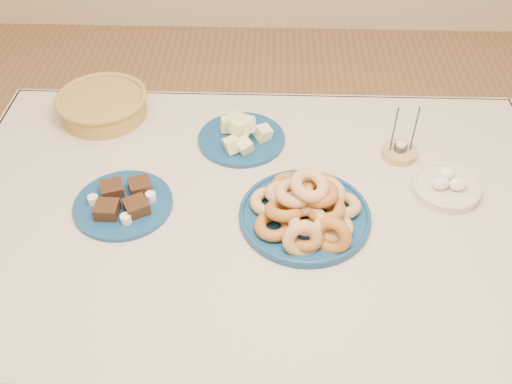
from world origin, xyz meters
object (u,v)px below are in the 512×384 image
dining_table (257,232)px  egg_bowl (446,186)px  brownie_plate (124,202)px  candle_holder (399,152)px  wicker_basket (103,104)px  melon_plate (241,134)px  donut_platter (306,210)px

dining_table → egg_bowl: bearing=8.1°
brownie_plate → candle_holder: candle_holder is taller
dining_table → wicker_basket: bearing=141.4°
dining_table → brownie_plate: bearing=-178.0°
candle_holder → dining_table: bearing=-151.5°
melon_plate → wicker_basket: bearing=164.8°
egg_bowl → donut_platter: bearing=-162.4°
donut_platter → brownie_plate: size_ratio=1.08×
brownie_plate → candle_holder: 0.82m
candle_holder → egg_bowl: (0.11, -0.15, 0.00)m
donut_platter → wicker_basket: donut_platter is taller
melon_plate → brownie_plate: (-0.31, -0.30, -0.01)m
wicker_basket → egg_bowl: size_ratio=1.63×
dining_table → wicker_basket: size_ratio=4.74×
melon_plate → wicker_basket: 0.48m
candle_holder → brownie_plate: bearing=-162.9°
melon_plate → wicker_basket: (-0.46, 0.12, 0.01)m
donut_platter → melon_plate: size_ratio=1.19×
dining_table → melon_plate: 0.32m
egg_bowl → melon_plate: bearing=160.2°
melon_plate → candle_holder: bearing=-6.7°
candle_holder → wicker_basket: bearing=169.1°
dining_table → brownie_plate: brownie_plate is taller
candle_holder → egg_bowl: candle_holder is taller
dining_table → wicker_basket: 0.68m
donut_platter → egg_bowl: size_ratio=1.68×
wicker_basket → candle_holder: candle_holder is taller
donut_platter → melon_plate: 0.39m
donut_platter → brownie_plate: donut_platter is taller
melon_plate → candle_holder: (0.48, -0.06, -0.01)m
wicker_basket → dining_table: bearing=-38.6°
dining_table → egg_bowl: (0.53, 0.08, 0.13)m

